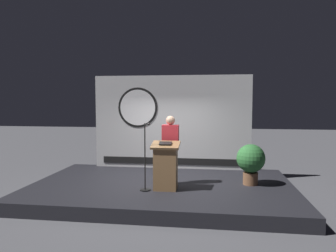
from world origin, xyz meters
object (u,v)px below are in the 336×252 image
Objects in this scene: speaker_person at (170,149)px; potted_plant at (251,160)px; microphone_stand at (146,166)px; podium at (166,166)px.

speaker_person is 1.98m from potted_plant.
microphone_stand reaches higher than potted_plant.
microphone_stand is (-0.45, -0.09, 0.01)m from podium.
speaker_person is 1.09× the size of microphone_stand.
podium is 0.58m from speaker_person.
potted_plant is at bearing 6.92° from speaker_person.
podium is 0.46m from microphone_stand.
speaker_person is 1.69× the size of potted_plant.
potted_plant is (2.45, 0.80, 0.04)m from microphone_stand.
speaker_person is at bearing -173.08° from potted_plant.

